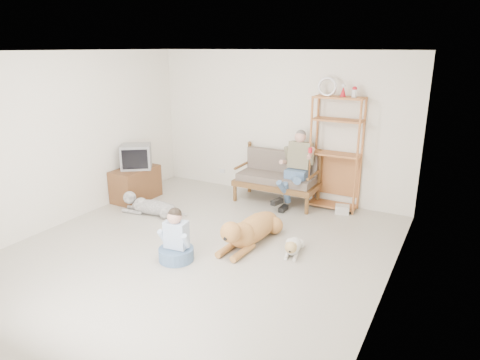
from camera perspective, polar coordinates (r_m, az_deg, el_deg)
The scene contains 16 objects.
floor at distance 6.14m, azimuth -5.50°, elevation -9.33°, with size 5.50×5.50×0.00m, color beige.
ceiling at distance 5.49m, azimuth -6.34°, elevation 16.73°, with size 5.50×5.50×0.00m, color white.
wall_back at distance 8.03m, azimuth 5.27°, elevation 7.25°, with size 5.00×5.00×0.00m, color silver.
wall_left at distance 7.35m, azimuth -22.31°, elevation 5.07°, with size 5.50×5.50×0.00m, color silver.
wall_right at distance 4.77m, azimuth 19.79°, elevation -0.76°, with size 5.50×5.50×0.00m, color silver.
loveseat at distance 7.86m, azimuth 5.08°, elevation 0.54°, with size 1.51×0.72×0.95m.
man at distance 7.53m, azimuth 7.19°, elevation 0.86°, with size 0.52×0.74×1.21m.
etagere at distance 7.54m, azimuth 12.63°, elevation 3.57°, with size 0.87×0.38×2.28m.
book_stack at distance 7.57m, azimuth 13.46°, elevation -3.84°, with size 0.23×0.17×0.15m, color silver.
tv_stand at distance 8.22m, azimuth -13.76°, elevation -0.50°, with size 0.53×0.91×0.60m.
crt_tv at distance 8.08m, azimuth -13.70°, elevation 3.05°, with size 0.68×0.66×0.44m.
wall_outlet at distance 8.82m, azimuth -2.43°, elevation 1.21°, with size 0.12×0.02×0.08m, color silver.
golden_retriever at distance 6.24m, azimuth 1.32°, elevation -6.68°, with size 0.48×1.69×0.51m.
shaggy_dog at distance 7.49m, azimuth -12.12°, elevation -3.37°, with size 1.22×0.44×0.37m.
terrier at distance 6.02m, azimuth 7.05°, elevation -8.81°, with size 0.29×0.68×0.26m.
child at distance 5.82m, azimuth -8.53°, elevation -8.11°, with size 0.47×0.47×0.75m.
Camera 1 is at (3.12, -4.52, 2.75)m, focal length 32.00 mm.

